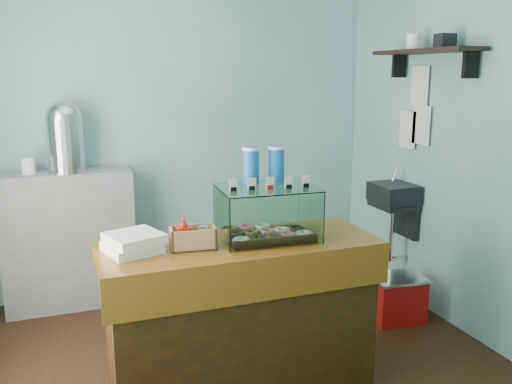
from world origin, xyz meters
name	(u,v)px	position (x,y,z in m)	size (l,w,h in m)	color
ground	(229,364)	(0.00, 0.00, 0.00)	(3.50, 3.50, 0.00)	black
room_shell	(229,98)	(0.03, 0.01, 1.71)	(3.54, 3.04, 2.82)	#6E9DA1
counter	(241,315)	(0.00, -0.25, 0.46)	(1.60, 0.60, 0.90)	#3D250B
back_shelf	(69,240)	(-0.90, 1.32, 0.55)	(1.00, 0.32, 1.10)	#98989B
display_case	(266,209)	(0.18, -0.19, 1.07)	(0.58, 0.44, 0.52)	#301D0E
condiment_crate	(191,237)	(-0.28, -0.25, 0.97)	(0.27, 0.18, 0.18)	tan
pastry_boxes	(133,243)	(-0.59, -0.21, 0.95)	(0.34, 0.34, 0.11)	white
coffee_urn	(65,134)	(-0.87, 1.31, 1.39)	(0.30, 0.30, 0.55)	silver
red_cooler	(396,298)	(1.39, 0.17, 0.18)	(0.42, 0.33, 0.35)	red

